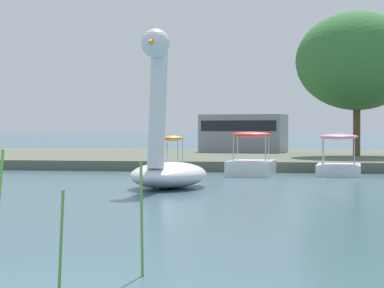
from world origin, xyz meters
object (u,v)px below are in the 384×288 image
object	(u,v)px
swan_boat	(167,157)
pedal_boat_red	(251,163)
pedal_boat_pink	(339,162)
pedal_boat_orange	(172,163)
tree_broadleaf_right	(357,61)
parked_van	(243,132)

from	to	relation	value
swan_boat	pedal_boat_red	size ratio (longest dim) A/B	1.73
pedal_boat_pink	pedal_boat_orange	world-z (taller)	pedal_boat_pink
swan_boat	pedal_boat_pink	distance (m)	8.35
pedal_boat_red	tree_broadleaf_right	world-z (taller)	tree_broadleaf_right
tree_broadleaf_right	parked_van	world-z (taller)	tree_broadleaf_right
pedal_boat_pink	pedal_boat_red	world-z (taller)	pedal_boat_red
tree_broadleaf_right	parked_van	distance (m)	8.17
swan_boat	pedal_boat_red	bearing A→B (deg)	75.52
parked_van	pedal_boat_orange	bearing A→B (deg)	-94.33
pedal_boat_orange	parked_van	size ratio (longest dim) A/B	0.38
pedal_boat_red	pedal_boat_orange	size ratio (longest dim) A/B	1.39
tree_broadleaf_right	pedal_boat_orange	bearing A→B (deg)	-127.43
parked_van	pedal_boat_pink	bearing A→B (deg)	-70.34
pedal_boat_orange	tree_broadleaf_right	size ratio (longest dim) A/B	0.25
pedal_boat_red	pedal_boat_orange	xyz separation A→B (m)	(-2.87, 0.35, -0.03)
pedal_boat_pink	tree_broadleaf_right	distance (m)	9.69
pedal_boat_orange	parked_van	distance (m)	13.77
swan_boat	parked_van	size ratio (longest dim) A/B	0.90
swan_boat	tree_broadleaf_right	distance (m)	16.98
swan_boat	parked_van	world-z (taller)	swan_boat
pedal_boat_orange	pedal_boat_red	bearing A→B (deg)	-6.93
swan_boat	parked_van	xyz separation A→B (m)	(-0.18, 20.44, 0.61)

